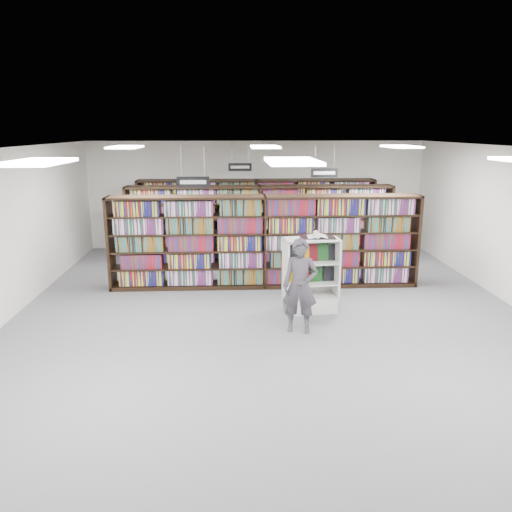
{
  "coord_description": "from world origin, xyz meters",
  "views": [
    {
      "loc": [
        -0.72,
        -9.04,
        3.54
      ],
      "look_at": [
        -0.27,
        0.5,
        1.1
      ],
      "focal_mm": 35.0,
      "sensor_mm": 36.0,
      "label": 1
    }
  ],
  "objects_px": {
    "endcap_display": "(310,286)",
    "shopper": "(300,286)",
    "open_book": "(317,236)",
    "bookshelf_row_near": "(265,242)"
  },
  "relations": [
    {
      "from": "endcap_display",
      "to": "bookshelf_row_near",
      "type": "bearing_deg",
      "value": 109.98
    },
    {
      "from": "endcap_display",
      "to": "shopper",
      "type": "height_order",
      "value": "shopper"
    },
    {
      "from": "open_book",
      "to": "shopper",
      "type": "height_order",
      "value": "shopper"
    },
    {
      "from": "endcap_display",
      "to": "open_book",
      "type": "distance_m",
      "value": 1.02
    },
    {
      "from": "bookshelf_row_near",
      "to": "endcap_display",
      "type": "height_order",
      "value": "bookshelf_row_near"
    },
    {
      "from": "endcap_display",
      "to": "shopper",
      "type": "bearing_deg",
      "value": -114.15
    },
    {
      "from": "open_book",
      "to": "shopper",
      "type": "bearing_deg",
      "value": -110.26
    },
    {
      "from": "endcap_display",
      "to": "shopper",
      "type": "relative_size",
      "value": 0.87
    },
    {
      "from": "endcap_display",
      "to": "open_book",
      "type": "bearing_deg",
      "value": 11.74
    },
    {
      "from": "bookshelf_row_near",
      "to": "open_book",
      "type": "bearing_deg",
      "value": -60.01
    }
  ]
}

